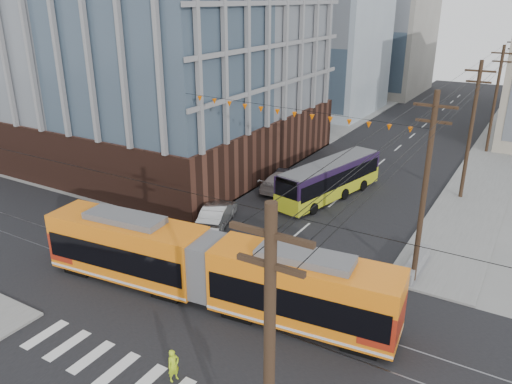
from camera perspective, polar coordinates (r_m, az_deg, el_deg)
ground at (r=25.25m, az=-9.27°, el=-16.18°), size 160.00×160.00×0.00m
office_building at (r=51.96m, az=-13.08°, el=19.72°), size 30.00×25.00×28.60m
bg_bldg_nw_near at (r=73.84m, az=6.51°, el=16.29°), size 18.00×16.00×18.00m
bg_bldg_nw_far at (r=91.36m, az=13.83°, el=17.40°), size 16.00×18.00×20.00m
utility_pole_far at (r=71.82m, az=27.02°, el=11.22°), size 0.30×0.30×11.00m
streetcar at (r=26.77m, az=-5.42°, el=-8.64°), size 20.19×4.82×3.86m
city_bus at (r=40.81m, az=8.45°, el=1.46°), size 4.76×11.33×3.14m
parked_car_silver at (r=35.93m, az=-4.43°, el=-2.50°), size 3.08×5.10×1.59m
parked_car_white at (r=42.36m, az=3.04°, el=1.25°), size 2.18×5.26×1.52m
parked_car_grey at (r=43.87m, az=3.23°, el=1.82°), size 3.00×5.04×1.31m
pedestrian at (r=22.58m, az=-9.42°, el=-18.98°), size 0.50×0.63×1.51m
jersey_barrier at (r=31.46m, az=17.77°, el=-7.92°), size 1.05×4.33×0.86m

